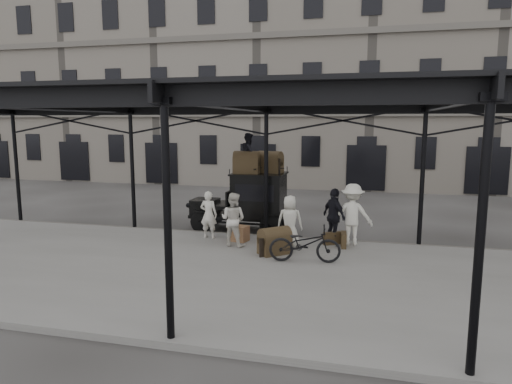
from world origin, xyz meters
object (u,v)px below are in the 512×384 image
porter_left (209,215)px  steamer_trunk_platform (275,243)px  taxi (251,199)px  porter_official (334,216)px  steamer_trunk_roof_near (247,164)px  bicycle (305,244)px

porter_left → steamer_trunk_platform: bearing=154.8°
porter_left → taxi: bearing=-115.0°
taxi → porter_official: 3.55m
steamer_trunk_roof_near → bicycle: bearing=-56.4°
porter_official → taxi: bearing=22.2°
porter_official → bicycle: size_ratio=0.90×
taxi → steamer_trunk_platform: taxi is taller
porter_official → bicycle: 2.29m
porter_left → bicycle: bearing=153.6°
steamer_trunk_roof_near → taxi: bearing=68.9°
porter_left → bicycle: size_ratio=0.81×
porter_left → steamer_trunk_roof_near: (0.88, 1.64, 1.57)m
bicycle → steamer_trunk_platform: size_ratio=2.18×
porter_left → porter_official: (4.12, 0.29, 0.10)m
porter_left → porter_official: porter_official is taller
bicycle → taxi: bearing=26.6°
steamer_trunk_roof_near → steamer_trunk_platform: (1.64, -2.93, -2.03)m
porter_left → porter_official: size_ratio=0.89×
bicycle → steamer_trunk_platform: bicycle is taller
taxi → steamer_trunk_roof_near: (-0.08, -0.25, 1.31)m
bicycle → steamer_trunk_roof_near: (-2.61, 3.51, 1.85)m
porter_official → bicycle: (-0.63, -2.17, -0.37)m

